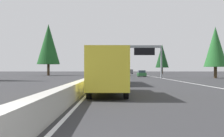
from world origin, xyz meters
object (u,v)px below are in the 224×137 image
Objects in this scene: minivan_distant_b at (130,71)px; sedan_far_left at (128,72)px; sign_gantry_overhead at (132,52)px; pickup_far_center at (124,72)px; conifer_right_mid at (215,47)px; sedan_near_center at (142,74)px; conifer_left_mid at (48,44)px; bus_far_right at (110,69)px; box_truck_mid_left at (112,70)px; sedan_mid_right at (126,71)px; conifer_right_far at (162,56)px; box_truck_distant_a at (108,70)px.

sedan_far_left is (13.47, 0.18, -0.27)m from minivan_distant_b.
sign_gantry_overhead reaches higher than minivan_distant_b.
minivan_distant_b is 32.01m from pickup_far_center.
pickup_far_center is 0.56× the size of conifer_right_mid.
sedan_near_center is 28.33m from conifer_left_mid.
bus_far_right is 1.15× the size of conifer_right_mid.
box_truck_mid_left reaches higher than sedan_far_left.
sedan_far_left is at bearing -4.76° from bus_far_right.
sign_gantry_overhead is 11.66m from box_truck_mid_left.
conifer_right_mid is (-2.63, -15.98, 0.82)m from sign_gantry_overhead.
box_truck_mid_left is at bearing 21.54° from sign_gantry_overhead.
pickup_far_center is at bearing 175.32° from sedan_far_left.
conifer_right_far reaches higher than sedan_mid_right.
box_truck_distant_a reaches higher than sedan_near_center.
pickup_far_center is at bearing -4.84° from bus_far_right.
box_truck_distant_a is 87.94m from minivan_distant_b.
sedan_far_left is at bearing -7.46° from box_truck_mid_left.
sign_gantry_overhead is at bearing 161.71° from conifer_right_far.
conifer_left_mid is at bearing 16.81° from box_truck_distant_a.
box_truck_distant_a and box_truck_mid_left have the same top height.
conifer_right_far reaches higher than box_truck_distant_a.
bus_far_right is 1.07× the size of conifer_right_far.
conifer_left_mid is (-44.18, 24.59, 8.00)m from sedan_far_left.
conifer_right_mid is at bearing -177.80° from conifer_right_far.
conifer_right_mid is at bearing -142.27° from pickup_far_center.
conifer_right_far is at bearing -18.29° from sign_gantry_overhead.
bus_far_right reaches higher than sedan_mid_right.
minivan_distant_b is 1.14× the size of sedan_far_left.
conifer_right_far is 0.75× the size of conifer_left_mid.
conifer_right_mid reaches higher than pickup_far_center.
pickup_far_center is (18.96, 0.72, -4.31)m from sign_gantry_overhead.
sign_gantry_overhead is 2.88× the size of sedan_mid_right.
sign_gantry_overhead is 51.00m from minivan_distant_b.
sedan_near_center is 0.31× the size of conifer_left_mid.
conifer_right_far reaches higher than sedan_near_center.
pickup_far_center is at bearing -3.78° from box_truck_distant_a.
box_truck_distant_a is at bearing 175.06° from minivan_distant_b.
bus_far_right is 87.82m from sedan_far_left.
box_truck_mid_left is 0.79× the size of conifer_right_far.
pickup_far_center is at bearing -92.90° from conifer_left_mid.
minivan_distant_b is 40.20m from conifer_left_mid.
box_truck_distant_a is (-36.88, 4.41, -3.62)m from sign_gantry_overhead.
box_truck_mid_left is at bearing -0.41° from box_truck_distant_a.
conifer_right_far is at bearing 2.20° from conifer_right_mid.
conifer_right_far reaches higher than pickup_far_center.
conifer_right_far is (-36.01, -11.21, 5.83)m from sedan_mid_right.
minivan_distant_b is (74.05, -7.46, -0.77)m from bus_far_right.
box_truck_distant_a is 1.00× the size of box_truck_mid_left.
box_truck_mid_left is at bearing -0.38° from bus_far_right.
conifer_right_mid reaches higher than sedan_far_left.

